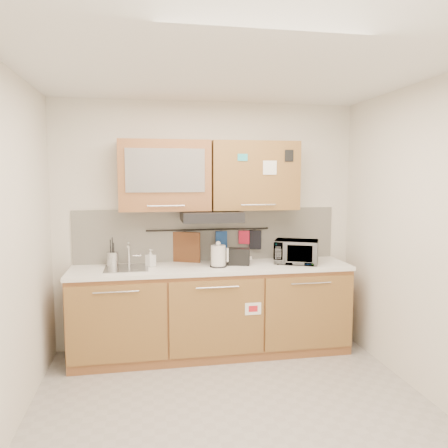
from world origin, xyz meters
name	(u,v)px	position (x,y,z in m)	size (l,w,h in m)	color
floor	(236,414)	(0.00, 0.00, 0.00)	(3.20, 3.20, 0.00)	#9E9993
ceiling	(237,66)	(0.00, 0.00, 2.60)	(3.20, 3.20, 0.00)	white
wall_back	(208,225)	(0.00, 1.50, 1.30)	(3.20, 3.20, 0.00)	silver
wall_left	(4,255)	(-1.60, 0.00, 1.30)	(3.00, 3.00, 0.00)	silver
wall_right	(432,242)	(1.60, 0.00, 1.30)	(3.00, 3.00, 0.00)	silver
base_cabinet	(212,315)	(0.00, 1.19, 0.41)	(2.80, 0.64, 0.88)	brown
countertop	(212,268)	(0.00, 1.19, 0.90)	(2.82, 0.62, 0.04)	white
backsplash	(208,235)	(0.00, 1.49, 1.20)	(2.80, 0.02, 0.56)	silver
upper_cabinets	(210,176)	(0.00, 1.32, 1.83)	(1.82, 0.37, 0.70)	brown
range_hood	(211,216)	(0.00, 1.25, 1.42)	(0.60, 0.46, 0.10)	black
sink	(127,268)	(-0.85, 1.21, 0.92)	(0.42, 0.40, 0.26)	silver
utensil_rail	(208,230)	(0.00, 1.45, 1.26)	(0.02, 0.02, 1.30)	black
utensil_crock	(113,259)	(-0.99, 1.35, 1.00)	(0.15, 0.15, 0.29)	#B0B1B5
kettle	(218,257)	(0.05, 1.14, 1.02)	(0.19, 0.17, 0.26)	silver
toaster	(239,256)	(0.28, 1.20, 1.01)	(0.25, 0.19, 0.17)	black
microwave	(296,252)	(0.88, 1.17, 1.04)	(0.44, 0.30, 0.24)	#999999
soap_bottle	(151,258)	(-0.61, 1.28, 1.01)	(0.08, 0.08, 0.17)	#999999
cutting_board	(185,251)	(-0.25, 1.44, 1.04)	(0.33, 0.02, 0.40)	brown
oven_mitt	(221,241)	(0.14, 1.44, 1.14)	(0.12, 0.03, 0.20)	#1F458E
dark_pouch	(255,240)	(0.51, 1.44, 1.14)	(0.13, 0.04, 0.20)	black
pot_holder	(244,237)	(0.38, 1.44, 1.17)	(0.12, 0.02, 0.14)	red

